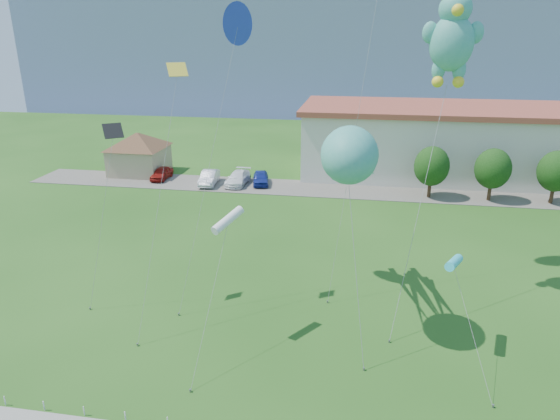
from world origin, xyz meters
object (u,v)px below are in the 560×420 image
object	(u,v)px
pavilion	(138,149)
parked_car_white	(238,178)
parked_car_red	(162,173)
parked_car_blue	(261,178)
teddy_bear_kite	(453,36)
octopus_kite	(350,163)
parked_car_silver	(209,178)

from	to	relation	value
pavilion	parked_car_white	size ratio (longest dim) A/B	1.83
parked_car_red	parked_car_blue	bearing A→B (deg)	0.02
pavilion	teddy_bear_kite	size ratio (longest dim) A/B	0.49
parked_car_white	parked_car_blue	world-z (taller)	parked_car_white
parked_car_red	octopus_kite	xyz separation A→B (m)	(22.52, -26.83, 8.99)
parked_car_red	parked_car_blue	distance (m)	11.94
teddy_bear_kite	parked_car_blue	bearing A→B (deg)	127.26
parked_car_red	parked_car_silver	xyz separation A→B (m)	(6.16, -1.13, 0.07)
parked_car_blue	octopus_kite	world-z (taller)	octopus_kite
parked_car_red	parked_car_silver	world-z (taller)	parked_car_silver
parked_car_silver	teddy_bear_kite	distance (m)	33.48
octopus_kite	teddy_bear_kite	size ratio (longest dim) A/B	0.63
parked_car_blue	octopus_kite	bearing A→B (deg)	-79.71
pavilion	parked_car_red	size ratio (longest dim) A/B	2.24
parked_car_silver	teddy_bear_kite	xyz separation A→B (m)	(21.87, -20.11, 15.42)
parked_car_silver	pavilion	bearing A→B (deg)	156.21
pavilion	parked_car_white	world-z (taller)	pavilion
pavilion	octopus_kite	bearing A→B (deg)	-47.96
parked_car_red	octopus_kite	world-z (taller)	octopus_kite
parked_car_silver	parked_car_white	bearing A→B (deg)	3.99
parked_car_red	parked_car_white	xyz separation A→B (m)	(9.40, -0.62, 0.03)
pavilion	octopus_kite	world-z (taller)	octopus_kite
pavilion	parked_car_white	bearing A→B (deg)	-12.22
octopus_kite	teddy_bear_kite	distance (m)	10.19
parked_car_white	teddy_bear_kite	bearing A→B (deg)	-45.17
pavilion	parked_car_silver	bearing A→B (deg)	-18.79
parked_car_white	octopus_kite	bearing A→B (deg)	-60.68
parked_car_silver	teddy_bear_kite	bearing A→B (deg)	-47.59
teddy_bear_kite	parked_car_silver	bearing A→B (deg)	137.40
pavilion	parked_car_red	bearing A→B (deg)	-31.12
parked_car_silver	octopus_kite	world-z (taller)	octopus_kite
octopus_kite	parked_car_white	bearing A→B (deg)	116.58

